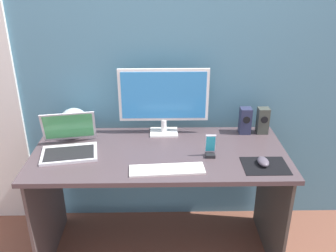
% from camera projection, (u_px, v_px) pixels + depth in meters
% --- Properties ---
extents(ground_plane, '(8.00, 8.00, 0.00)m').
position_uv_depth(ground_plane, '(160.00, 249.00, 2.51)').
color(ground_plane, brown).
extents(wall_back, '(6.00, 0.04, 2.50)m').
position_uv_depth(wall_back, '(159.00, 53.00, 2.38)').
color(wall_back, teal).
rests_on(wall_back, ground_plane).
extents(desk, '(1.51, 0.67, 0.76)m').
position_uv_depth(desk, '(160.00, 173.00, 2.26)').
color(desk, '#4B3D40').
rests_on(desk, ground_plane).
extents(monitor, '(0.57, 0.14, 0.44)m').
position_uv_depth(monitor, '(164.00, 98.00, 2.33)').
color(monitor, white).
rests_on(monitor, desk).
extents(speaker_right, '(0.07, 0.07, 0.17)m').
position_uv_depth(speaker_right, '(263.00, 121.00, 2.40)').
color(speaker_right, '#3C423B').
rests_on(speaker_right, desk).
extents(speaker_near_monitor, '(0.07, 0.07, 0.17)m').
position_uv_depth(speaker_near_monitor, '(245.00, 121.00, 2.40)').
color(speaker_near_monitor, '#292D4B').
rests_on(speaker_near_monitor, desk).
extents(laptop, '(0.37, 0.35, 0.22)m').
position_uv_depth(laptop, '(69.00, 144.00, 2.19)').
color(laptop, silver).
rests_on(laptop, desk).
extents(fishbowl, '(0.19, 0.19, 0.19)m').
position_uv_depth(fishbowl, '(74.00, 123.00, 2.36)').
color(fishbowl, silver).
rests_on(fishbowl, desk).
extents(keyboard_external, '(0.42, 0.14, 0.01)m').
position_uv_depth(keyboard_external, '(167.00, 170.00, 2.00)').
color(keyboard_external, white).
rests_on(keyboard_external, desk).
extents(mousepad, '(0.25, 0.20, 0.00)m').
position_uv_depth(mousepad, '(265.00, 166.00, 2.04)').
color(mousepad, black).
rests_on(mousepad, desk).
extents(mouse, '(0.06, 0.10, 0.04)m').
position_uv_depth(mouse, '(263.00, 162.00, 2.05)').
color(mouse, '#564D59').
rests_on(mouse, mousepad).
extents(phone_in_dock, '(0.06, 0.05, 0.14)m').
position_uv_depth(phone_in_dock, '(210.00, 149.00, 2.13)').
color(phone_in_dock, black).
rests_on(phone_in_dock, desk).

